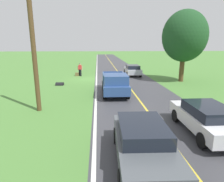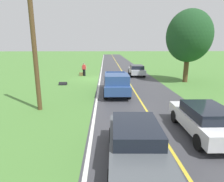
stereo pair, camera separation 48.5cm
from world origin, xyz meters
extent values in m
plane|color=#4C7F38|center=(0.00, 0.00, 0.00)|extent=(200.00, 200.00, 0.00)
cube|color=#3D3D42|center=(-4.16, 0.00, 0.00)|extent=(6.95, 120.00, 0.00)
cube|color=silver|center=(-0.87, 0.00, 0.01)|extent=(0.16, 117.60, 0.00)
cube|color=gold|center=(-4.16, 0.00, 0.01)|extent=(0.14, 117.60, 0.00)
cylinder|color=black|center=(1.22, -2.24, 0.44)|extent=(0.18, 0.18, 0.88)
cylinder|color=black|center=(1.43, -2.49, 0.44)|extent=(0.18, 0.18, 0.88)
cube|color=red|center=(1.33, -2.37, 1.17)|extent=(0.42, 0.29, 0.58)
sphere|color=tan|center=(1.33, -2.37, 1.57)|extent=(0.23, 0.23, 0.23)
sphere|color=#4C564C|center=(1.33, -2.37, 1.65)|extent=(0.20, 0.20, 0.20)
cube|color=#591E19|center=(1.31, -2.57, 1.20)|extent=(0.33, 0.22, 0.44)
cylinder|color=tan|center=(1.07, -2.33, 1.06)|extent=(0.10, 0.10, 0.58)
cylinder|color=tan|center=(1.59, -2.37, 1.06)|extent=(0.10, 0.10, 0.58)
cube|color=brown|center=(1.75, -2.35, 0.23)|extent=(0.47, 0.23, 0.46)
cube|color=#2D4C84|center=(-2.47, 7.31, 0.75)|extent=(2.07, 5.42, 0.70)
cube|color=#2D4C84|center=(-2.45, 8.50, 1.46)|extent=(1.87, 2.18, 0.72)
cube|color=black|center=(-2.45, 8.50, 1.53)|extent=(1.70, 1.32, 0.43)
cube|color=#2D4C84|center=(-3.42, 6.24, 1.33)|extent=(0.14, 3.03, 0.45)
cube|color=#2D4C84|center=(-1.54, 6.22, 1.33)|extent=(0.14, 3.03, 0.45)
cube|color=#2D4C84|center=(-2.50, 4.72, 1.33)|extent=(1.84, 0.12, 0.45)
cylinder|color=black|center=(-3.35, 9.07, 0.40)|extent=(0.31, 0.80, 0.80)
cylinder|color=black|center=(-1.55, 9.05, 0.40)|extent=(0.31, 0.80, 0.80)
cylinder|color=black|center=(-3.39, 5.77, 0.40)|extent=(0.31, 0.80, 0.80)
cylinder|color=black|center=(-1.59, 5.75, 0.40)|extent=(0.31, 0.80, 0.80)
cylinder|color=brown|center=(-10.53, 2.38, 1.48)|extent=(0.52, 0.52, 2.96)
ellipsoid|color=#1E4723|center=(-10.53, 2.38, 5.00)|extent=(4.81, 4.81, 5.53)
cube|color=#4C5156|center=(-2.61, 17.28, 0.64)|extent=(2.02, 4.47, 0.62)
cube|color=black|center=(-2.61, 17.08, 1.18)|extent=(1.72, 2.44, 0.46)
cylinder|color=black|center=(-3.40, 18.71, 0.33)|extent=(0.27, 0.67, 0.66)
cylinder|color=black|center=(-1.71, 18.65, 0.33)|extent=(0.27, 0.67, 0.66)
cylinder|color=black|center=(-3.51, 15.91, 0.33)|extent=(0.27, 0.67, 0.66)
cylinder|color=black|center=(-1.82, 15.85, 0.33)|extent=(0.27, 0.67, 0.66)
cube|color=#B2B7C1|center=(-5.76, -2.41, 0.64)|extent=(1.93, 4.43, 0.62)
cube|color=black|center=(-5.76, -2.21, 1.18)|extent=(1.67, 2.41, 0.46)
cylinder|color=black|center=(-4.95, -3.82, 0.33)|extent=(0.25, 0.66, 0.66)
cylinder|color=black|center=(-6.64, -3.79, 0.33)|extent=(0.25, 0.66, 0.66)
cylinder|color=black|center=(-4.89, -1.02, 0.33)|extent=(0.25, 0.66, 0.66)
cylinder|color=black|center=(-6.58, -0.99, 0.33)|extent=(0.25, 0.66, 0.66)
cube|color=silver|center=(-6.12, 15.15, 0.64)|extent=(1.90, 4.42, 0.62)
cube|color=black|center=(-6.11, 15.35, 1.18)|extent=(1.65, 2.39, 0.46)
cylinder|color=black|center=(-5.29, 13.74, 0.33)|extent=(0.25, 0.66, 0.66)
cylinder|color=black|center=(-6.98, 13.76, 0.33)|extent=(0.25, 0.66, 0.66)
cylinder|color=black|center=(-5.26, 16.54, 0.33)|extent=(0.25, 0.66, 0.66)
cylinder|color=brown|center=(2.72, 11.38, 4.32)|extent=(0.28, 0.28, 8.65)
cylinder|color=black|center=(2.92, 3.53, 0.00)|extent=(0.80, 0.60, 0.60)
camera|label=1|loc=(-1.07, 23.27, 4.11)|focal=30.57mm
camera|label=2|loc=(-1.55, 23.30, 4.11)|focal=30.57mm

